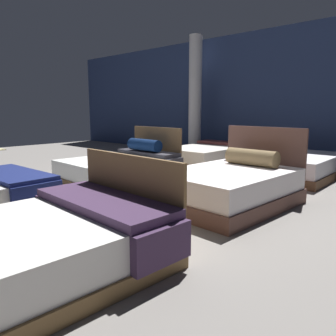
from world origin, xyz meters
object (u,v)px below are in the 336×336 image
object	(u,v)px
bed_4	(207,155)
bed_5	(297,166)
bed_1	(50,243)
bed_3	(230,186)
bed_2	(122,168)
support_pillar	(195,97)

from	to	relation	value
bed_4	bed_5	world-z (taller)	bed_4
bed_1	bed_3	bearing A→B (deg)	91.73
bed_1	bed_4	bearing A→B (deg)	115.59
bed_5	bed_3	bearing A→B (deg)	-89.53
bed_5	bed_4	bearing A→B (deg)	178.67
bed_3	bed_2	bearing A→B (deg)	-176.91
bed_3	bed_5	world-z (taller)	bed_3
bed_2	bed_3	size ratio (longest dim) A/B	1.03
support_pillar	bed_4	bearing A→B (deg)	-41.47
bed_3	support_pillar	xyz separation A→B (m)	(-3.72, 3.87, 1.47)
bed_5	support_pillar	size ratio (longest dim) A/B	0.63
bed_4	support_pillar	bearing A→B (deg)	138.09
bed_1	bed_3	distance (m)	2.77
bed_5	support_pillar	distance (m)	4.11
bed_2	bed_1	bearing A→B (deg)	-46.86
support_pillar	bed_2	bearing A→B (deg)	-71.65
bed_1	bed_2	bearing A→B (deg)	133.41
bed_2	support_pillar	distance (m)	4.35
bed_1	bed_4	size ratio (longest dim) A/B	0.93
bed_4	bed_5	xyz separation A→B (m)	(2.27, 0.01, -0.01)
bed_3	bed_5	distance (m)	2.68
bed_1	bed_5	distance (m)	5.45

